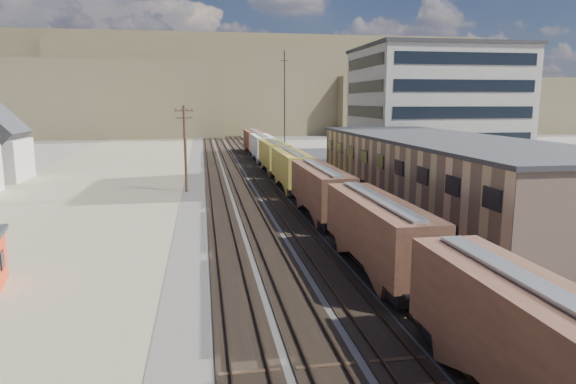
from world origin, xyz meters
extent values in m
plane|color=#6B6356|center=(0.00, 0.00, 0.00)|extent=(300.00, 300.00, 0.00)
cube|color=#4C4742|center=(0.00, 50.00, 0.03)|extent=(18.00, 200.00, 0.06)
cube|color=#87735C|center=(-20.00, 40.00, 0.01)|extent=(24.00, 180.00, 0.03)
cube|color=#232326|center=(22.00, 35.00, 0.02)|extent=(26.00, 120.00, 0.04)
cube|color=black|center=(-5.00, 50.00, 0.10)|extent=(2.60, 200.00, 0.08)
cube|color=#38281E|center=(-5.72, 50.00, 0.22)|extent=(0.08, 200.00, 0.16)
cube|color=#38281E|center=(-4.28, 50.00, 0.22)|extent=(0.08, 200.00, 0.16)
cube|color=black|center=(-2.00, 50.00, 0.10)|extent=(2.60, 200.00, 0.08)
cube|color=#38281E|center=(-2.72, 50.00, 0.22)|extent=(0.08, 200.00, 0.16)
cube|color=#38281E|center=(-1.28, 50.00, 0.22)|extent=(0.08, 200.00, 0.16)
cube|color=black|center=(1.00, 50.00, 0.10)|extent=(2.60, 200.00, 0.08)
cube|color=#38281E|center=(0.28, 50.00, 0.22)|extent=(0.08, 200.00, 0.16)
cube|color=#38281E|center=(1.72, 50.00, 0.22)|extent=(0.08, 200.00, 0.16)
cube|color=black|center=(3.80, 50.00, 0.10)|extent=(2.60, 200.00, 0.08)
cube|color=#38281E|center=(3.08, 50.00, 0.22)|extent=(0.08, 200.00, 0.16)
cube|color=#38281E|center=(4.52, 50.00, 0.22)|extent=(0.08, 200.00, 0.16)
cube|color=black|center=(3.80, 0.49, 0.75)|extent=(2.20, 2.20, 0.90)
cube|color=#462A1E|center=(3.80, -4.58, 2.90)|extent=(3.00, 13.34, 3.40)
cube|color=#B7B7B2|center=(3.80, -4.58, 4.68)|extent=(0.90, 12.32, 0.16)
cube|color=black|center=(3.80, 5.54, 0.75)|extent=(2.20, 2.20, 0.90)
cube|color=black|center=(3.80, 15.69, 0.75)|extent=(2.20, 2.20, 0.90)
cube|color=#462A1E|center=(3.80, 10.62, 2.90)|extent=(3.00, 13.34, 3.40)
cube|color=#B7B7B2|center=(3.80, 10.62, 4.68)|extent=(0.90, 12.33, 0.16)
cube|color=black|center=(3.80, 20.74, 0.75)|extent=(2.20, 2.20, 0.90)
cube|color=black|center=(3.80, 30.89, 0.75)|extent=(2.20, 2.20, 0.90)
cube|color=#462A1E|center=(3.80, 25.82, 2.90)|extent=(3.00, 13.34, 3.40)
cube|color=#B7B7B2|center=(3.80, 25.82, 4.68)|extent=(0.90, 12.33, 0.16)
cube|color=black|center=(3.80, 35.94, 0.75)|extent=(2.20, 2.20, 0.90)
cube|color=black|center=(3.80, 46.09, 0.75)|extent=(2.20, 2.20, 0.90)
cube|color=#AB882D|center=(3.80, 41.02, 2.90)|extent=(3.00, 13.34, 3.40)
cube|color=#B7B7B2|center=(3.80, 41.02, 4.68)|extent=(0.90, 12.33, 0.16)
cube|color=black|center=(3.80, 51.14, 0.75)|extent=(2.20, 2.20, 0.90)
cube|color=black|center=(3.80, 61.29, 0.75)|extent=(2.20, 2.20, 0.90)
cube|color=#AB882D|center=(3.80, 56.22, 2.90)|extent=(3.00, 13.34, 3.40)
cube|color=#B7B7B2|center=(3.80, 56.22, 4.68)|extent=(0.90, 12.33, 0.16)
cube|color=black|center=(3.80, 66.34, 0.75)|extent=(2.20, 2.20, 0.90)
cube|color=black|center=(3.80, 76.49, 0.75)|extent=(2.20, 2.20, 0.90)
cube|color=silver|center=(3.80, 71.42, 2.90)|extent=(3.00, 13.34, 3.40)
cube|color=#B7B7B2|center=(3.80, 71.42, 4.68)|extent=(0.90, 12.32, 0.16)
cube|color=black|center=(3.80, 81.54, 0.75)|extent=(2.20, 2.20, 0.90)
cube|color=black|center=(3.80, 91.69, 0.75)|extent=(2.20, 2.20, 0.90)
cube|color=maroon|center=(3.80, 86.62, 2.90)|extent=(3.00, 13.34, 3.40)
cube|color=#B7B7B2|center=(3.80, 86.62, 4.68)|extent=(0.90, 12.32, 0.16)
cube|color=tan|center=(15.00, 25.00, 3.50)|extent=(12.00, 40.00, 7.00)
cube|color=#2D2D30|center=(15.00, 25.00, 7.10)|extent=(12.40, 40.40, 0.30)
cube|color=black|center=(8.95, 25.00, 2.20)|extent=(0.12, 36.00, 1.20)
cube|color=black|center=(8.95, 25.00, 5.20)|extent=(0.12, 36.00, 1.20)
cube|color=#9E998E|center=(28.00, 55.00, 9.00)|extent=(22.00, 18.00, 18.00)
cube|color=#2D2D30|center=(28.00, 55.00, 18.20)|extent=(22.60, 18.60, 0.50)
cube|color=black|center=(16.95, 55.00, 9.00)|extent=(0.12, 16.00, 16.00)
cube|color=black|center=(28.00, 45.95, 9.00)|extent=(20.00, 0.12, 16.00)
cylinder|color=#382619|center=(-8.50, 42.00, 5.00)|extent=(0.32, 0.32, 10.00)
cube|color=#382619|center=(-8.50, 42.00, 9.40)|extent=(2.20, 0.14, 0.14)
cube|color=#382619|center=(-8.50, 42.00, 8.60)|extent=(1.90, 0.14, 0.14)
cylinder|color=black|center=(-7.90, 42.00, 9.55)|extent=(0.08, 0.08, 0.22)
cylinder|color=black|center=(6.00, 60.00, 9.00)|extent=(0.16, 0.16, 18.00)
cube|color=black|center=(6.00, 60.00, 16.50)|extent=(1.20, 0.08, 0.08)
cube|color=brown|center=(-60.00, 150.00, 11.00)|extent=(120.00, 40.00, 22.00)
cube|color=brown|center=(20.00, 160.00, 14.00)|extent=(140.00, 45.00, 28.00)
cube|color=brown|center=(90.00, 150.00, 9.00)|extent=(110.00, 38.00, 18.00)
cube|color=brown|center=(-10.00, 180.00, 16.00)|extent=(200.00, 60.00, 32.00)
cube|color=black|center=(-17.90, 11.91, 1.59)|extent=(0.29, 1.00, 1.00)
imported|color=navy|center=(25.34, 42.75, 0.79)|extent=(6.09, 5.65, 1.59)
imported|color=white|center=(29.37, 51.15, 0.74)|extent=(1.85, 4.38, 1.48)
camera|label=1|loc=(-6.56, -18.22, 10.41)|focal=32.00mm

